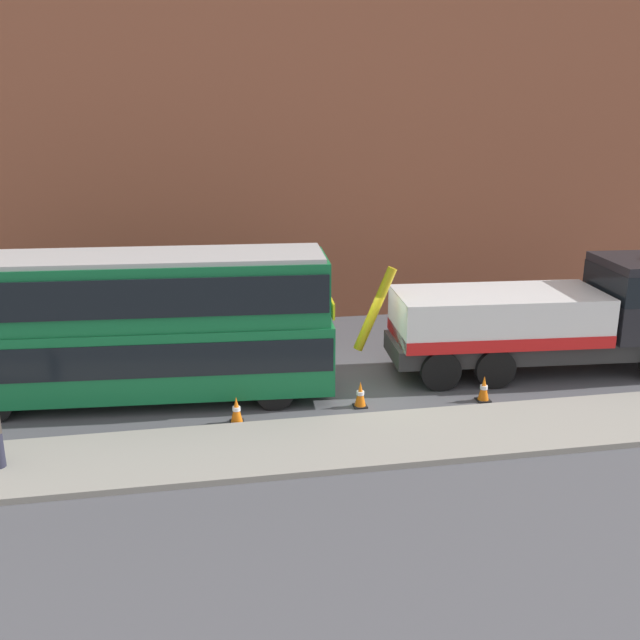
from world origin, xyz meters
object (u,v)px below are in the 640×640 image
at_px(recovery_tow_truck, 555,315).
at_px(traffic_cone_near_bus, 236,411).
at_px(double_decker_bus, 126,322).
at_px(traffic_cone_near_truck, 484,389).
at_px(traffic_cone_midway, 360,395).

height_order(recovery_tow_truck, traffic_cone_near_bus, recovery_tow_truck).
relative_size(recovery_tow_truck, double_decker_bus, 0.92).
distance_m(recovery_tow_truck, traffic_cone_near_truck, 3.74).
distance_m(traffic_cone_near_bus, traffic_cone_near_truck, 6.77).
relative_size(double_decker_bus, traffic_cone_near_truck, 15.51).
bearing_deg(traffic_cone_near_bus, traffic_cone_midway, 7.37).
relative_size(recovery_tow_truck, traffic_cone_near_truck, 14.19).
relative_size(double_decker_bus, traffic_cone_near_bus, 15.51).
bearing_deg(traffic_cone_near_bus, traffic_cone_near_truck, 1.82).
height_order(double_decker_bus, traffic_cone_near_truck, double_decker_bus).
bearing_deg(double_decker_bus, traffic_cone_midway, -10.93).
bearing_deg(double_decker_bus, recovery_tow_truck, 3.96).
height_order(double_decker_bus, traffic_cone_midway, double_decker_bus).
height_order(recovery_tow_truck, traffic_cone_near_truck, recovery_tow_truck).
bearing_deg(traffic_cone_near_truck, traffic_cone_midway, 176.36).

